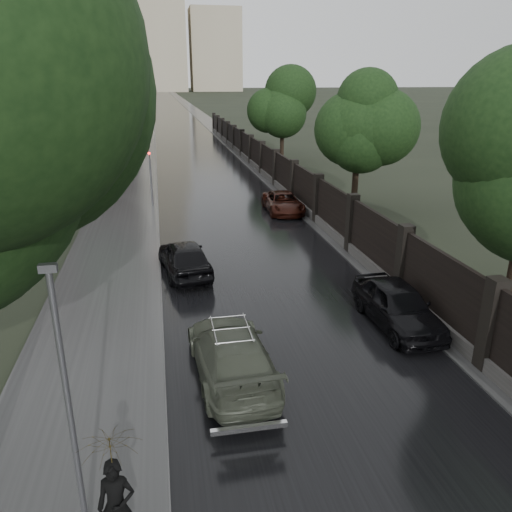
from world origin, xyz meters
The scene contains 16 objects.
road centered at (0.00, 190.00, 0.01)m, with size 8.00×420.00×0.02m, color black.
sidewalk_left centered at (-6.00, 190.00, 0.08)m, with size 4.00×420.00×0.16m, color #2D2D2D.
verge_right centered at (5.50, 190.00, 0.04)m, with size 3.00×420.00×0.08m, color #2D2D2D.
fence_right centered at (4.60, 32.01, 1.01)m, with size 0.45×75.72×2.70m.
tree_left_far centered at (-8.00, 30.00, 5.24)m, with size 4.25×4.25×7.39m.
tree_right_b centered at (7.50, 22.00, 4.95)m, with size 4.08×4.08×7.01m.
tree_right_c centered at (7.50, 40.00, 4.95)m, with size 4.08×4.08×7.01m.
lamp_post centered at (-5.40, 1.50, 2.67)m, with size 0.25×0.12×5.11m.
traffic_light centered at (-4.30, 24.99, 2.40)m, with size 0.16×0.32×4.00m.
brick_building centered at (-18.00, 52.00, 10.00)m, with size 24.00×18.00×20.00m, color black.
stalinist_tower centered at (0.00, 300.00, 38.38)m, with size 92.00×30.00×159.00m.
volga_sedan centered at (-2.22, 6.00, 0.69)m, with size 1.93×4.75×1.38m, color #454A3B.
hatchback_left centered at (-3.01, 13.70, 0.72)m, with size 1.69×4.20×1.43m, color black.
car_right_near centered at (3.40, 7.87, 0.72)m, with size 1.69×4.20×1.43m, color black.
car_right_far centered at (3.28, 22.50, 0.59)m, with size 1.97×4.27×1.19m, color black.
pedestrian_umbrella centered at (-4.81, 1.14, 1.93)m, with size 1.09×1.11×2.66m.
Camera 1 is at (-3.79, -5.42, 7.55)m, focal length 35.00 mm.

